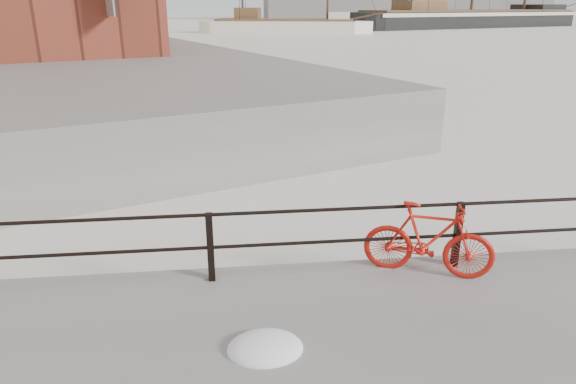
# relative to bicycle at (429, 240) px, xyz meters

# --- Properties ---
(bicycle) EXTENTS (1.75, 0.89, 1.07)m
(bicycle) POSITION_rel_bicycle_xyz_m (0.00, 0.00, 0.00)
(bicycle) COLOR #B7150C
(bicycle) RESTS_ON promenade
(barque_black) EXTENTS (62.25, 38.45, 33.55)m
(barque_black) POSITION_rel_bicycle_xyz_m (41.05, 87.08, -0.89)
(barque_black) COLOR black
(barque_black) RESTS_ON ground
(schooner_mid) EXTENTS (28.83, 17.14, 19.57)m
(schooner_mid) POSITION_rel_bicycle_xyz_m (5.68, 71.37, -0.89)
(schooner_mid) COLOR silver
(schooner_mid) RESTS_ON ground
(schooner_left) EXTENTS (23.20, 10.87, 17.62)m
(schooner_left) POSITION_rel_bicycle_xyz_m (-25.71, 68.58, -0.89)
(schooner_left) COLOR white
(schooner_left) RESTS_ON ground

